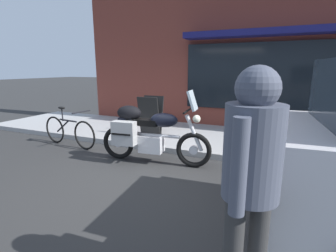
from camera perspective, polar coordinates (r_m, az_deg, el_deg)
name	(u,v)px	position (r m, az deg, el deg)	size (l,w,h in m)	color
ground_plane	(145,177)	(4.34, -5.15, -11.37)	(80.00, 80.00, 0.00)	#2B2B2B
touring_motorcycle	(147,132)	(4.79, -4.73, -1.33)	(2.18, 0.80, 1.40)	black
parked_bicycle	(69,131)	(6.32, -21.35, -1.02)	(1.68, 0.48, 0.92)	black
pedestrian_walking	(251,167)	(1.79, 18.14, -8.80)	(0.46, 0.55, 1.79)	#313131
sandwich_board_sign	(151,116)	(6.44, -3.88, 2.36)	(0.55, 0.42, 0.97)	black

